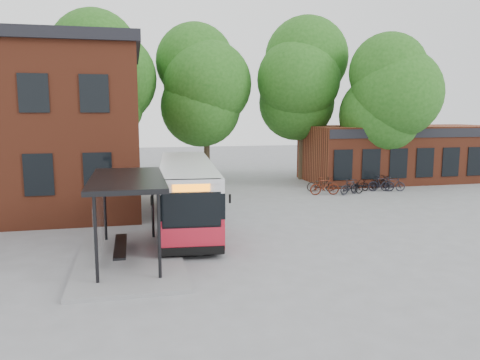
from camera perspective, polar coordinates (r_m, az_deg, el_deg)
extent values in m
plane|color=gray|center=(18.20, 1.19, -7.74)|extent=(100.00, 100.00, 0.00)
imported|color=black|center=(30.10, 9.80, -0.51)|extent=(1.85, 0.91, 0.93)
imported|color=#501D10|center=(28.86, 10.28, -0.74)|extent=(1.87, 0.73, 1.09)
imported|color=black|center=(29.56, 13.47, -0.87)|extent=(1.67, 0.76, 0.85)
imported|color=#212128|center=(29.32, 13.21, -0.81)|extent=(1.66, 1.06, 0.97)
imported|color=black|center=(30.51, 14.38, -0.65)|extent=(1.64, 1.02, 0.81)
imported|color=black|center=(31.03, 16.85, -0.42)|extent=(1.73, 0.91, 1.00)
imported|color=black|center=(32.05, 16.68, -0.28)|extent=(1.72, 1.06, 0.85)
imported|color=black|center=(31.29, 18.13, -0.48)|extent=(1.59, 0.87, 0.92)
imported|color=black|center=(32.36, 16.46, -0.21)|extent=(1.66, 1.00, 0.82)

